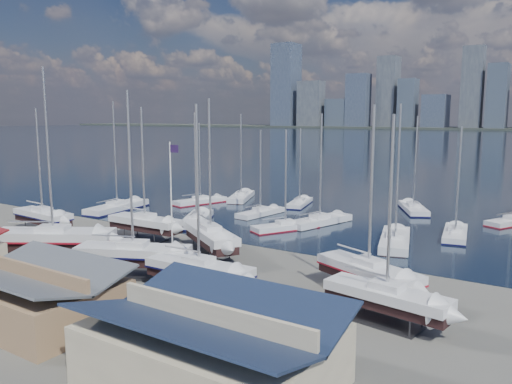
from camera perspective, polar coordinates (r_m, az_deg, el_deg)
The scene contains 28 objects.
ground at distance 50.39m, azimuth -8.23°, elevation -8.27°, with size 1400.00×1400.00×0.00m, color #605E59.
shed_grey at distance 39.75m, azimuth -23.88°, elevation -10.35°, with size 12.60×8.40×4.17m.
shed_blue at distance 28.42m, azimuth -5.06°, elevation -16.71°, with size 13.65×9.45×4.71m.
sailboat_cradle_0 at distance 68.94m, azimuth -23.19°, elevation -2.54°, with size 9.78×3.33×15.58m.
sailboat_cradle_1 at distance 54.95m, azimuth -22.13°, elevation -4.98°, with size 12.14×9.22×19.36m.
sailboat_cradle_2 at distance 60.76m, azimuth -12.56°, elevation -3.47°, with size 9.63×2.92×15.65m.
sailboat_cradle_3 at distance 47.30m, azimuth -13.84°, elevation -6.90°, with size 10.73×7.06×16.85m.
sailboat_cradle_4 at distance 52.98m, azimuth -5.19°, elevation -5.03°, with size 9.98×7.82×16.39m.
sailboat_cradle_5 at distance 41.75m, azimuth -6.52°, elevation -8.88°, with size 9.66×2.90×15.55m.
sailboat_cradle_6 at distance 42.01m, azimuth 12.74°, elevation -8.94°, with size 9.86×6.09×15.49m.
sailboat_cradle_7 at distance 36.91m, azimuth 14.69°, elevation -11.56°, with size 9.24×3.87×14.73m.
sailboat_moored_0 at distance 80.74m, azimuth -15.56°, elevation -1.86°, with size 4.85×12.14×17.65m.
sailboat_moored_1 at distance 84.43m, azimuth -6.38°, elevation -1.15°, with size 5.32×9.82×14.14m.
sailboat_moored_2 at distance 88.08m, azimuth -1.69°, elevation -0.68°, with size 6.71×10.74×15.73m.
sailboat_moored_3 at distance 69.23m, azimuth -6.82°, elevation -3.32°, with size 7.55×10.74×15.82m.
sailboat_moored_4 at distance 73.99m, azimuth 0.52°, elevation -2.47°, with size 3.55×9.00×13.23m.
sailboat_moored_5 at distance 82.55m, azimuth 5.02°, elevation -1.35°, with size 4.56×9.20×13.26m.
sailboat_moored_6 at distance 64.73m, azimuth 3.37°, elevation -4.12°, with size 6.64×9.15×13.55m.
sailboat_moored_7 at distance 68.39m, azimuth 7.31°, elevation -3.47°, with size 5.63×10.76×15.65m.
sailboat_moored_8 at distance 80.81m, azimuth 17.53°, elevation -1.94°, with size 7.22×10.41×15.29m.
sailboat_moored_9 at distance 59.56m, azimuth 15.60°, elevation -5.53°, with size 5.90×11.50×16.73m.
sailboat_moored_10 at distance 65.52m, azimuth 21.81°, elevation -4.57°, with size 4.11×9.71×14.06m.
sailboat_moored_11 at distance 76.30m, azimuth 27.23°, elevation -3.11°, with size 6.32×9.02×13.28m.
car_a at distance 56.73m, azimuth -26.35°, elevation -6.50°, with size 1.52×3.77×1.29m, color gray.
car_b at distance 47.57m, azimuth -19.27°, elevation -8.87°, with size 1.39×3.99×1.32m, color gray.
car_c at distance 46.07m, azimuth -19.94°, elevation -9.50°, with size 2.14×4.65×1.29m, color gray.
car_d at distance 36.09m, azimuth -4.78°, elevation -13.84°, with size 2.23×5.49×1.59m, color gray.
flagpole at distance 47.57m, azimuth -9.60°, elevation -0.57°, with size 1.08×0.12×12.24m.
Camera 1 is at (31.92, -46.18, 14.57)m, focal length 35.00 mm.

